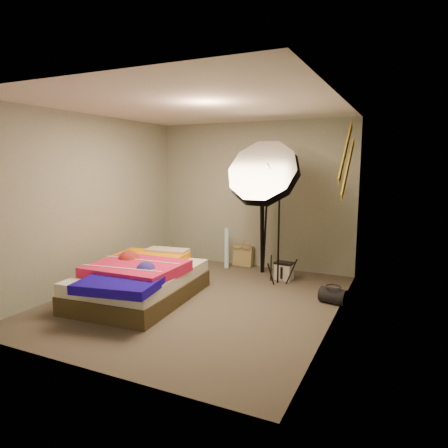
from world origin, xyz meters
The scene contains 15 objects.
floor centered at (0.00, 0.00, 0.00)m, with size 4.00×4.00×0.00m, color brown.
ceiling centered at (0.00, 0.00, 2.50)m, with size 4.00×4.00×0.00m, color silver.
wall_back centered at (0.00, 2.00, 1.25)m, with size 3.50×3.50×0.00m, color gray.
wall_front centered at (0.00, -2.00, 1.25)m, with size 3.50×3.50×0.00m, color gray.
wall_left centered at (-1.75, 0.00, 1.25)m, with size 4.00×4.00×0.00m, color gray.
wall_right centered at (1.75, 0.00, 1.25)m, with size 4.00×4.00×0.00m, color gray.
tote_bag centered at (-0.14, 1.90, 0.18)m, with size 0.36×0.11×0.36m, color tan.
wrapping_roll centered at (-0.35, 1.67, 0.35)m, with size 0.08×0.08×0.70m, color #5AAFD3.
camera_case centered at (0.76, 1.40, 0.13)m, with size 0.26×0.18×0.26m, color beige.
duffel_bag centered at (1.65, 0.63, 0.10)m, with size 0.21×0.21×0.34m, color black.
wall_stripe_upper centered at (1.73, 0.60, 1.95)m, with size 0.02×1.10×0.10m, color gold.
wall_stripe_lower centered at (1.73, 0.85, 1.75)m, with size 0.02×1.10×0.10m, color gold.
bed centered at (-0.72, -0.30, 0.27)m, with size 1.46×2.04×0.53m.
photo_umbrella centered at (0.53, 1.07, 1.62)m, with size 1.32×1.00×2.26m.
camera_tripod centered at (0.31, 1.66, 0.78)m, with size 0.09×0.09×1.36m.
Camera 1 is at (2.48, -4.47, 1.81)m, focal length 32.00 mm.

